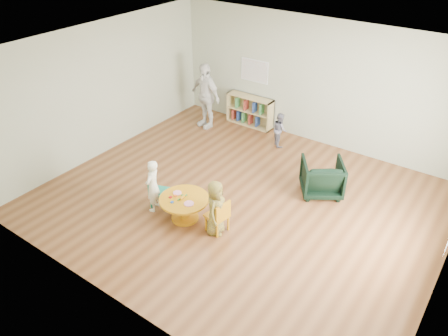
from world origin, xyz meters
name	(u,v)px	position (x,y,z in m)	size (l,w,h in m)	color
room	(243,108)	(0.01, 0.00, 1.89)	(7.10, 7.00, 2.80)	brown
activity_table	(184,205)	(-0.50, -1.01, 0.30)	(0.87, 0.87, 0.48)	orange
kid_chair_left	(157,190)	(-1.16, -0.98, 0.32)	(0.41, 0.41, 0.59)	#1B967B
kid_chair_right	(219,216)	(0.20, -0.95, 0.33)	(0.38, 0.38, 0.62)	orange
bookshelf	(250,111)	(-1.61, 2.86, 0.37)	(1.20, 0.30, 0.75)	tan
alphabet_poster	(255,71)	(-1.60, 2.98, 1.35)	(0.74, 0.01, 0.54)	white
armchair	(322,177)	(1.11, 1.11, 0.35)	(0.74, 0.76, 0.69)	black
child_left	(153,186)	(-1.13, -1.11, 0.50)	(0.37, 0.24, 1.00)	white
child_right	(215,208)	(0.16, -0.99, 0.50)	(0.49, 0.32, 0.99)	gold
toddler	(280,129)	(-0.48, 2.33, 0.39)	(0.38, 0.30, 0.79)	#181B3C
adult_caretaker	(205,96)	(-2.45, 2.16, 0.80)	(0.94, 0.39, 1.60)	white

